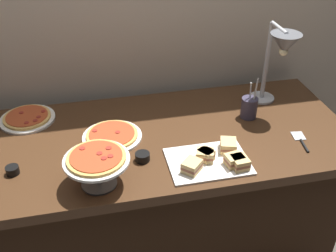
% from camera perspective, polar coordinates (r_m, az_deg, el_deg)
% --- Properties ---
extents(ground_plane, '(8.00, 8.00, 0.00)m').
position_cam_1_polar(ground_plane, '(2.50, -1.04, -15.81)').
color(ground_plane, '#4C443D').
extents(back_wall, '(4.40, 0.04, 2.40)m').
position_cam_1_polar(back_wall, '(2.23, -4.01, 15.32)').
color(back_wall, '#B7A893').
rests_on(back_wall, ground_plane).
extents(buffet_table, '(1.90, 0.84, 0.76)m').
position_cam_1_polar(buffet_table, '(2.22, -1.14, -9.31)').
color(buffet_table, '#422816').
rests_on(buffet_table, ground_plane).
extents(heat_lamp, '(0.15, 0.30, 0.45)m').
position_cam_1_polar(heat_lamp, '(2.10, 15.54, 10.19)').
color(heat_lamp, '#B7BABF').
rests_on(heat_lamp, buffet_table).
extents(pizza_plate_front, '(0.29, 0.29, 0.03)m').
position_cam_1_polar(pizza_plate_front, '(1.98, -7.85, -1.36)').
color(pizza_plate_front, white).
rests_on(pizza_plate_front, buffet_table).
extents(pizza_plate_center, '(0.28, 0.28, 0.03)m').
position_cam_1_polar(pizza_plate_center, '(2.22, -19.13, 1.07)').
color(pizza_plate_center, white).
rests_on(pizza_plate_center, buffet_table).
extents(pizza_plate_raised_stand, '(0.27, 0.27, 0.15)m').
position_cam_1_polar(pizza_plate_raised_stand, '(1.66, -9.97, -4.91)').
color(pizza_plate_raised_stand, '#595B60').
rests_on(pizza_plate_raised_stand, buffet_table).
extents(sandwich_platter, '(0.36, 0.26, 0.06)m').
position_cam_1_polar(sandwich_platter, '(1.81, 6.51, -4.59)').
color(sandwich_platter, white).
rests_on(sandwich_platter, buffet_table).
extents(sauce_cup_near, '(0.06, 0.06, 0.04)m').
position_cam_1_polar(sauce_cup_near, '(1.87, -20.98, -5.78)').
color(sauce_cup_near, black).
rests_on(sauce_cup_near, buffet_table).
extents(sauce_cup_far, '(0.07, 0.07, 0.04)m').
position_cam_1_polar(sauce_cup_far, '(1.82, -3.60, -4.31)').
color(sauce_cup_far, black).
rests_on(sauce_cup_far, buffet_table).
extents(utensil_holder, '(0.08, 0.08, 0.23)m').
position_cam_1_polar(utensil_holder, '(2.14, 11.32, 2.59)').
color(utensil_holder, '#383347').
rests_on(utensil_holder, buffet_table).
extents(serving_spatula, '(0.07, 0.17, 0.01)m').
position_cam_1_polar(serving_spatula, '(2.05, 18.17, -1.95)').
color(serving_spatula, '#B7BABF').
rests_on(serving_spatula, buffet_table).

